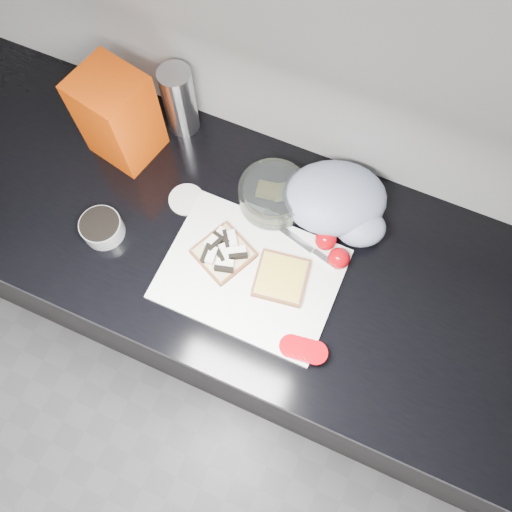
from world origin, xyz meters
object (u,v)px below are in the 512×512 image
(bread_bag, at_px, (118,117))
(cutting_board, at_px, (251,274))
(glass_bowl, at_px, (273,196))
(steel_canister, at_px, (179,101))

(bread_bag, bearing_deg, cutting_board, -12.68)
(bread_bag, bearing_deg, glass_bowl, 11.52)
(cutting_board, height_order, glass_bowl, glass_bowl)
(bread_bag, xyz_separation_m, steel_canister, (0.10, 0.11, -0.02))
(steel_canister, bearing_deg, bread_bag, -131.71)
(glass_bowl, bearing_deg, steel_canister, 158.68)
(cutting_board, distance_m, bread_bag, 0.49)
(cutting_board, xyz_separation_m, glass_bowl, (-0.03, 0.20, 0.03))
(glass_bowl, relative_size, steel_canister, 0.87)
(cutting_board, bearing_deg, steel_canister, 136.49)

